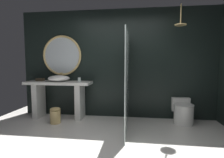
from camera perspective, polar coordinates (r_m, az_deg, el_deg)
name	(u,v)px	position (r m, az deg, el deg)	size (l,w,h in m)	color
ground_plane	(104,155)	(2.75, -2.54, -23.57)	(5.76, 5.76, 0.00)	silver
back_wall_panel	(118,64)	(4.29, 1.83, 4.88)	(4.80, 0.10, 2.60)	black
vanity_counter	(59,94)	(4.42, -16.88, -4.81)	(1.57, 0.49, 0.89)	silver
vessel_sink	(59,78)	(4.36, -16.91, 0.20)	(0.52, 0.43, 0.21)	white
tumbler_cup	(79,80)	(4.12, -10.62, -0.22)	(0.07, 0.07, 0.11)	silver
tissue_box	(40,80)	(4.62, -22.34, -0.19)	(0.18, 0.14, 0.07)	#3D3323
round_wall_mirror	(62,56)	(4.56, -16.00, 7.36)	(1.00, 0.05, 1.00)	tan
shower_glass_panel	(127,82)	(3.49, 4.95, -0.91)	(0.02, 1.51, 1.91)	silver
rain_shower_head	(181,23)	(3.94, 21.43, 16.62)	(0.23, 0.23, 0.42)	tan
toilet	(183,111)	(4.24, 22.05, -9.75)	(0.43, 0.62, 0.53)	white
waste_bin	(55,115)	(4.13, -17.99, -11.16)	(0.23, 0.23, 0.35)	tan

